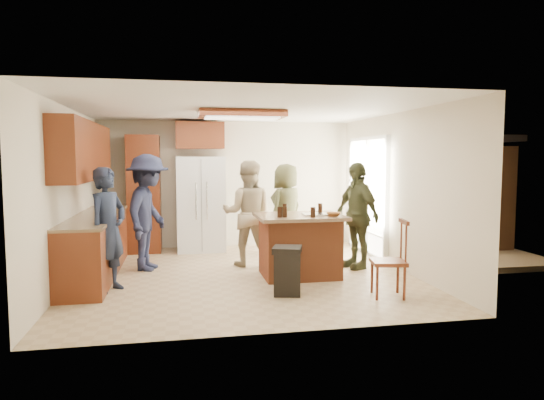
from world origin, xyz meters
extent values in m
plane|color=tan|center=(0.00, 0.00, 0.00)|extent=(5.00, 5.00, 0.00)
plane|color=white|center=(0.00, 0.00, 2.50)|extent=(5.00, 5.00, 0.00)
plane|color=beige|center=(0.00, 2.50, 1.25)|extent=(5.00, 0.00, 5.00)
plane|color=beige|center=(0.00, -2.50, 1.25)|extent=(5.00, 0.00, 5.00)
plane|color=beige|center=(-2.50, 0.00, 1.25)|extent=(0.00, 5.00, 5.00)
plane|color=beige|center=(2.50, 0.00, 1.25)|extent=(0.00, 5.00, 5.00)
cube|color=white|center=(2.48, 1.20, 1.05)|extent=(0.02, 1.60, 2.10)
cube|color=white|center=(2.46, 1.20, 1.05)|extent=(0.08, 1.72, 2.10)
cube|color=maroon|center=(0.00, 0.20, 2.44)|extent=(1.30, 0.70, 0.10)
cube|color=white|center=(0.00, 0.20, 2.38)|extent=(1.10, 0.50, 0.02)
cube|color=olive|center=(4.00, 1.20, -0.05)|extent=(3.00, 3.00, 0.10)
cube|color=#593319|center=(4.70, 1.80, 1.00)|extent=(1.40, 1.60, 2.00)
imported|color=#1C2439|center=(-1.89, -0.53, 0.83)|extent=(0.71, 0.75, 1.66)
imported|color=tan|center=(0.15, 0.67, 0.87)|extent=(0.93, 0.68, 1.74)
imported|color=#393A22|center=(0.99, 1.51, 0.84)|extent=(0.96, 0.94, 1.67)
imported|color=#3E4226|center=(1.86, 0.16, 0.86)|extent=(0.77, 1.11, 1.71)
imported|color=#1C2038|center=(-1.44, 0.65, 0.92)|extent=(0.85, 1.29, 1.84)
cube|color=maroon|center=(-2.20, 0.40, 0.44)|extent=(0.60, 3.00, 0.88)
cube|color=#846B4C|center=(-2.20, 0.40, 0.90)|extent=(0.64, 3.00, 0.04)
cube|color=maroon|center=(-2.33, 0.40, 1.88)|extent=(0.35, 3.00, 0.85)
cube|color=maroon|center=(-1.60, 2.20, 1.10)|extent=(0.60, 0.60, 2.20)
cube|color=maroon|center=(-0.55, 2.20, 2.20)|extent=(0.90, 0.60, 0.50)
cube|color=white|center=(-0.55, 2.12, 0.90)|extent=(0.90, 0.72, 1.80)
cube|color=gray|center=(-0.55, 1.75, 0.90)|extent=(0.01, 0.01, 1.71)
cylinder|color=silver|center=(-0.65, 1.73, 0.99)|extent=(0.02, 0.02, 0.70)
cylinder|color=silver|center=(-0.45, 1.73, 0.99)|extent=(0.02, 0.02, 0.70)
cube|color=#974727|center=(0.81, -0.21, 0.44)|extent=(1.10, 0.85, 0.88)
cube|color=#84664C|center=(0.81, -0.21, 0.91)|extent=(1.28, 1.03, 0.05)
cube|color=silver|center=(1.06, -0.26, 0.94)|extent=(0.43, 0.33, 0.02)
imported|color=brown|center=(1.26, -0.46, 0.96)|extent=(0.25, 0.25, 0.05)
cylinder|color=black|center=(0.46, -0.46, 1.01)|extent=(0.07, 0.07, 0.15)
cylinder|color=black|center=(0.63, -0.02, 1.01)|extent=(0.07, 0.07, 0.15)
cylinder|color=black|center=(1.19, -0.03, 1.01)|extent=(0.07, 0.07, 0.15)
cylinder|color=black|center=(0.92, -0.56, 1.01)|extent=(0.07, 0.07, 0.15)
cylinder|color=black|center=(0.53, -0.47, 1.01)|extent=(0.07, 0.07, 0.15)
cube|color=black|center=(0.42, -1.14, 0.28)|extent=(0.41, 0.41, 0.55)
cube|color=black|center=(0.42, -1.14, 0.59)|extent=(0.46, 0.46, 0.08)
cube|color=maroon|center=(1.66, -1.48, 0.45)|extent=(0.50, 0.50, 0.05)
cylinder|color=maroon|center=(1.46, -1.62, 0.22)|extent=(0.04, 0.04, 0.44)
cylinder|color=maroon|center=(1.80, -1.69, 0.22)|extent=(0.04, 0.04, 0.44)
cylinder|color=maroon|center=(1.53, -1.28, 0.22)|extent=(0.04, 0.04, 0.44)
cylinder|color=maroon|center=(1.86, -1.35, 0.22)|extent=(0.04, 0.04, 0.44)
cube|color=maroon|center=(1.85, -1.52, 0.97)|extent=(0.12, 0.40, 0.05)
cylinder|color=maroon|center=(1.83, -1.64, 0.72)|extent=(0.03, 0.03, 0.50)
cylinder|color=maroon|center=(1.87, -1.41, 0.72)|extent=(0.03, 0.03, 0.50)
camera|label=1|loc=(-0.95, -7.20, 1.78)|focal=32.00mm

